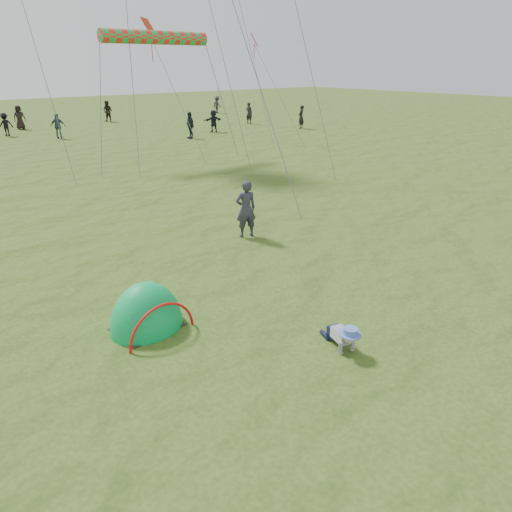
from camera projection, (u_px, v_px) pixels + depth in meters
ground at (357, 325)px, 9.04m from camera, size 140.00×140.00×0.00m
crawling_toddler at (343, 335)px, 8.20m from camera, size 0.68×0.82×0.55m
popup_tent at (148, 327)px, 8.96m from camera, size 1.58×1.35×1.90m
standing_adult at (246, 209)px, 13.32m from camera, size 0.71×0.57×1.70m
crowd_person_0 at (249, 113)px, 38.56m from camera, size 0.58×0.72×1.73m
crowd_person_1 at (108, 111)px, 39.77m from camera, size 1.07×1.09×1.78m
crowd_person_3 at (5, 125)px, 32.03m from camera, size 1.10×0.75×1.58m
crowd_person_8 at (58, 126)px, 30.99m from camera, size 1.03×0.85×1.64m
crowd_person_9 at (217, 105)px, 46.85m from camera, size 0.76×1.15×1.66m
crowd_person_10 at (19, 117)px, 35.25m from camera, size 0.91×0.63×1.78m
crowd_person_11 at (213, 121)px, 33.93m from camera, size 1.51×0.60×1.59m
crowd_person_12 at (301, 117)px, 35.71m from camera, size 0.75×0.64×1.76m
crowd_person_14 at (190, 125)px, 30.98m from camera, size 0.54×1.07×1.76m
rainbow_tube_kite at (156, 37)px, 22.42m from camera, size 5.65×0.64×0.64m
diamond_kite_0 at (254, 39)px, 29.00m from camera, size 0.96×0.96×0.78m
diamond_kite_6 at (150, 29)px, 24.58m from camera, size 1.37×1.37×1.12m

